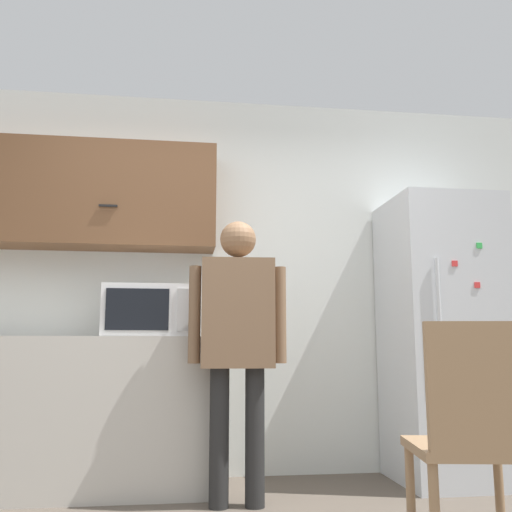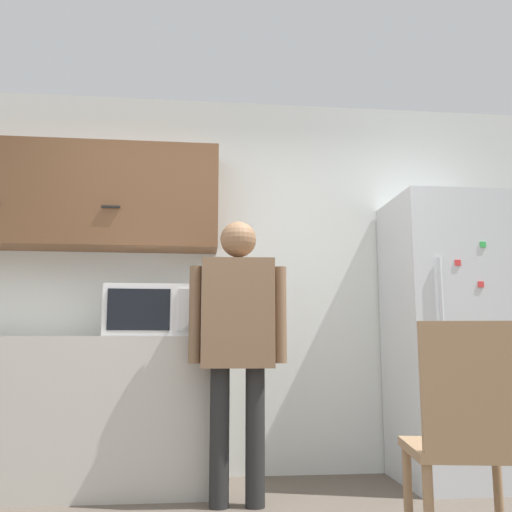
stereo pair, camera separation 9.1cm
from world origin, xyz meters
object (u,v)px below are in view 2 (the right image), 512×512
(person, at_px, (238,329))
(chair, at_px, (469,432))
(refrigerator, at_px, (447,337))
(microwave, at_px, (149,312))

(person, xyz_separation_m, chair, (0.85, -1.05, -0.44))
(person, height_order, refrigerator, refrigerator)
(refrigerator, height_order, chair, refrigerator)
(person, height_order, chair, person)
(person, relative_size, refrigerator, 0.85)
(chair, bearing_deg, person, -41.46)
(refrigerator, bearing_deg, person, -164.58)
(refrigerator, bearing_deg, microwave, -179.41)
(refrigerator, distance_m, chair, 1.61)
(microwave, distance_m, person, 0.67)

